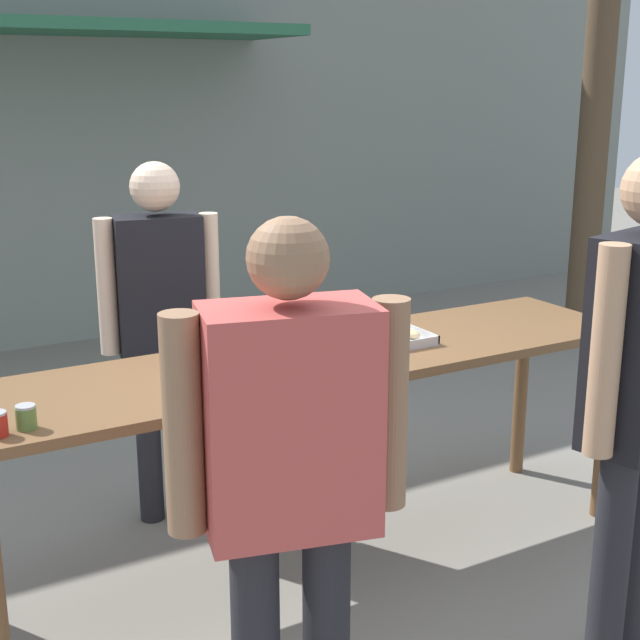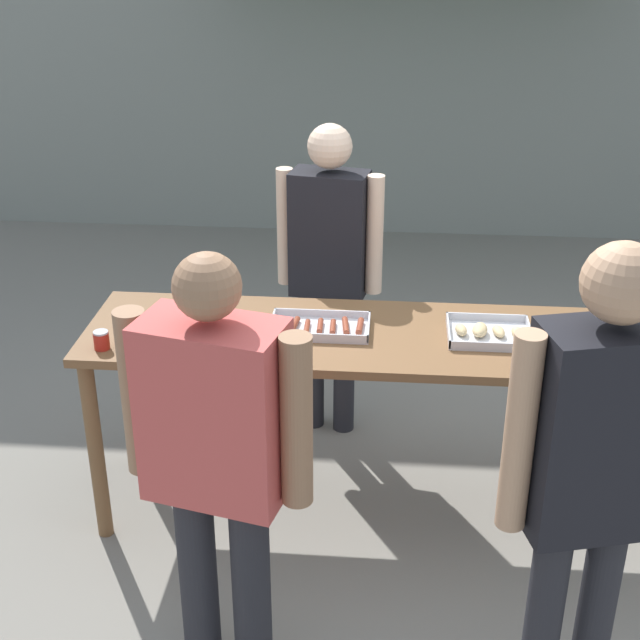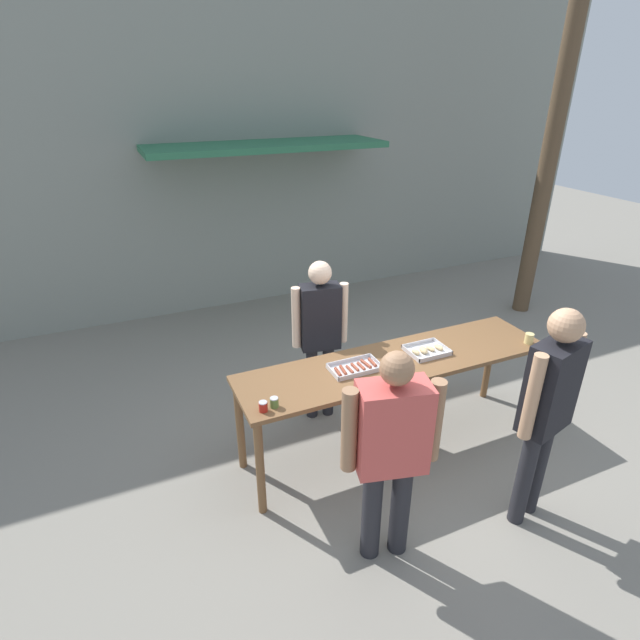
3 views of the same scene
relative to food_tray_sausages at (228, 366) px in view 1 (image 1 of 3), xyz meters
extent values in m
plane|color=gray|center=(0.41, -0.01, -0.96)|extent=(24.00, 24.00, 0.00)
cube|color=gray|center=(0.41, 3.99, 1.29)|extent=(12.00, 0.12, 4.50)
cube|color=#2D704C|center=(0.41, 3.44, 1.44)|extent=(3.20, 1.00, 0.08)
cube|color=brown|center=(0.41, -0.01, -0.03)|extent=(2.90, 0.71, 0.04)
cylinder|color=brown|center=(1.79, -0.30, -0.51)|extent=(0.07, 0.07, 0.91)
cylinder|color=brown|center=(1.79, 0.28, -0.51)|extent=(0.07, 0.07, 0.91)
cube|color=silver|center=(0.00, 0.00, -0.01)|extent=(0.44, 0.25, 0.01)
cube|color=silver|center=(0.00, -0.12, 0.01)|extent=(0.44, 0.01, 0.03)
cube|color=silver|center=(0.00, 0.12, 0.01)|extent=(0.44, 0.01, 0.03)
cube|color=silver|center=(-0.22, 0.00, 0.01)|extent=(0.01, 0.25, 0.03)
cube|color=silver|center=(0.21, 0.00, 0.01)|extent=(0.01, 0.25, 0.03)
cylinder|color=brown|center=(-0.17, -0.01, 0.01)|extent=(0.04, 0.12, 0.03)
cylinder|color=brown|center=(-0.12, 0.00, 0.01)|extent=(0.04, 0.14, 0.03)
cylinder|color=brown|center=(-0.06, -0.01, 0.01)|extent=(0.03, 0.12, 0.02)
cylinder|color=brown|center=(0.00, 0.00, 0.01)|extent=(0.03, 0.12, 0.03)
cylinder|color=brown|center=(0.06, -0.01, 0.01)|extent=(0.03, 0.12, 0.03)
cylinder|color=brown|center=(0.11, 0.01, 0.01)|extent=(0.04, 0.14, 0.03)
cylinder|color=brown|center=(0.17, 0.01, 0.01)|extent=(0.03, 0.13, 0.03)
cube|color=silver|center=(0.74, 0.00, -0.01)|extent=(0.36, 0.29, 0.01)
cube|color=silver|center=(0.74, -0.14, 0.01)|extent=(0.36, 0.01, 0.03)
cube|color=silver|center=(0.74, 0.14, 0.01)|extent=(0.36, 0.01, 0.03)
cube|color=silver|center=(0.56, 0.00, 0.01)|extent=(0.01, 0.29, 0.03)
cube|color=silver|center=(0.92, 0.00, 0.01)|extent=(0.01, 0.29, 0.03)
ellipsoid|color=#D6B77F|center=(0.62, 0.00, 0.01)|extent=(0.06, 0.10, 0.04)
ellipsoid|color=#D6B77F|center=(0.70, 0.00, 0.02)|extent=(0.08, 0.13, 0.05)
ellipsoid|color=#D6B77F|center=(0.78, 0.00, 0.01)|extent=(0.07, 0.11, 0.04)
ellipsoid|color=#D6B77F|center=(0.86, -0.01, 0.01)|extent=(0.07, 0.12, 0.04)
cylinder|color=#567A38|center=(-0.82, -0.24, 0.02)|extent=(0.07, 0.07, 0.07)
cylinder|color=#B2B2B7|center=(-0.82, -0.24, 0.06)|extent=(0.06, 0.06, 0.01)
cylinder|color=#DBC67A|center=(1.72, -0.25, 0.04)|extent=(0.08, 0.08, 0.10)
cylinder|color=#232328|center=(-0.10, 0.73, -0.55)|extent=(0.11, 0.11, 0.82)
cylinder|color=#232328|center=(0.07, 0.70, -0.55)|extent=(0.11, 0.11, 0.82)
cube|color=black|center=(-0.01, 0.71, 0.18)|extent=(0.41, 0.28, 0.65)
sphere|color=beige|center=(-0.01, 0.71, 0.63)|extent=(0.22, 0.22, 0.22)
cylinder|color=beige|center=(-0.24, 0.76, 0.19)|extent=(0.09, 0.09, 0.61)
cylinder|color=beige|center=(0.22, 0.67, 0.19)|extent=(0.09, 0.09, 0.61)
cube|color=#C64C47|center=(-0.27, -1.03, 0.18)|extent=(0.52, 0.37, 0.65)
sphere|color=#936B4C|center=(-0.27, -1.03, 0.63)|extent=(0.22, 0.22, 0.22)
cylinder|color=#936B4C|center=(0.02, -1.10, 0.20)|extent=(0.11, 0.11, 0.62)
cylinder|color=#936B4C|center=(-0.55, -0.96, 0.20)|extent=(0.11, 0.11, 0.62)
cylinder|color=#232328|center=(1.04, -1.16, -0.52)|extent=(0.12, 0.12, 0.88)
cylinder|color=#232328|center=(0.86, -1.21, -0.52)|extent=(0.12, 0.12, 0.88)
cylinder|color=tan|center=(0.70, -1.25, 0.29)|extent=(0.09, 0.09, 0.66)
camera|label=1|loc=(-1.32, -3.06, 1.08)|focal=50.00mm
camera|label=2|loc=(0.30, -3.53, 1.73)|focal=50.00mm
camera|label=3|loc=(-1.77, -3.25, 2.24)|focal=28.00mm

